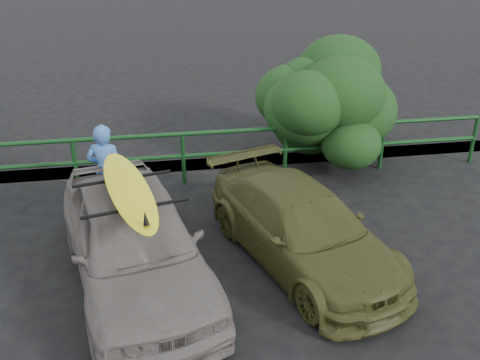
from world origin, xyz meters
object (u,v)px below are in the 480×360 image
object	(u,v)px
surfboard	(129,189)
olive_vehicle	(302,228)
man	(106,173)
guardrail	(130,161)
sedan	(134,241)

from	to	relation	value
surfboard	olive_vehicle	bearing A→B (deg)	-7.53
man	surfboard	world-z (taller)	man
guardrail	man	world-z (taller)	man
olive_vehicle	surfboard	size ratio (longest dim) A/B	1.54
man	surfboard	distance (m)	2.12
guardrail	olive_vehicle	bearing A→B (deg)	-48.90
olive_vehicle	surfboard	xyz separation A→B (m)	(-2.41, -0.21, 0.94)
guardrail	surfboard	world-z (taller)	surfboard
guardrail	sedan	distance (m)	3.14
olive_vehicle	surfboard	world-z (taller)	surfboard
guardrail	man	xyz separation A→B (m)	(-0.33, -1.16, 0.32)
man	guardrail	bearing A→B (deg)	-92.26
man	surfboard	bearing A→B (deg)	116.94
olive_vehicle	man	size ratio (longest dim) A/B	2.28
man	sedan	bearing A→B (deg)	116.94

